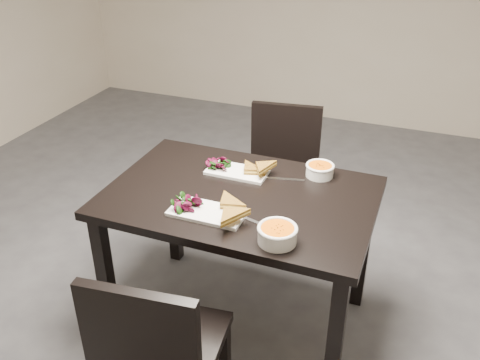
{
  "coord_description": "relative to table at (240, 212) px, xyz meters",
  "views": [
    {
      "loc": [
        0.91,
        -2.22,
        1.94
      ],
      "look_at": [
        0.19,
        -0.35,
        0.82
      ],
      "focal_mm": 38.84,
      "sensor_mm": 36.0,
      "label": 1
    }
  ],
  "objects": [
    {
      "name": "cutlery_near",
      "position": [
        0.15,
        -0.19,
        0.1
      ],
      "size": [
        0.18,
        0.06,
        0.0
      ],
      "primitive_type": "cube",
      "rotation": [
        0.0,
        0.0,
        -0.27
      ],
      "color": "silver",
      "rests_on": "table"
    },
    {
      "name": "soup_bowl_near",
      "position": [
        0.27,
        -0.29,
        0.14
      ],
      "size": [
        0.16,
        0.16,
        0.07
      ],
      "color": "white",
      "rests_on": "table"
    },
    {
      "name": "plate_near",
      "position": [
        -0.07,
        -0.21,
        0.11
      ],
      "size": [
        0.32,
        0.16,
        0.02
      ],
      "primitive_type": "cube",
      "color": "white",
      "rests_on": "table"
    },
    {
      "name": "sandwich_far",
      "position": [
        -0.02,
        0.16,
        0.14
      ],
      "size": [
        0.17,
        0.15,
        0.05
      ],
      "primitive_type": null,
      "rotation": [
        0.0,
        0.0,
        0.29
      ],
      "color": "#AB7E23",
      "rests_on": "plate_far"
    },
    {
      "name": "ground",
      "position": [
        -0.19,
        0.35,
        -0.65
      ],
      "size": [
        5.0,
        5.0,
        0.0
      ],
      "primitive_type": "plane",
      "color": "#47474C",
      "rests_on": "ground"
    },
    {
      "name": "soup_bowl_far",
      "position": [
        0.29,
        0.29,
        0.13
      ],
      "size": [
        0.14,
        0.14,
        0.06
      ],
      "color": "white",
      "rests_on": "table"
    },
    {
      "name": "salad_near",
      "position": [
        -0.17,
        -0.21,
        0.14
      ],
      "size": [
        0.1,
        0.09,
        0.04
      ],
      "primitive_type": null,
      "color": "black",
      "rests_on": "plate_near"
    },
    {
      "name": "table",
      "position": [
        0.0,
        0.0,
        0.0
      ],
      "size": [
        1.2,
        0.8,
        0.75
      ],
      "color": "black",
      "rests_on": "ground"
    },
    {
      "name": "chair_far",
      "position": [
        -0.03,
        0.78,
        -0.17
      ],
      "size": [
        0.47,
        0.47,
        0.85
      ],
      "rotation": [
        0.0,
        0.0,
        0.14
      ],
      "color": "black",
      "rests_on": "ground"
    },
    {
      "name": "cutlery_far",
      "position": [
        0.15,
        0.2,
        0.1
      ],
      "size": [
        0.18,
        0.06,
        0.0
      ],
      "primitive_type": "cube",
      "rotation": [
        0.0,
        0.0,
        0.23
      ],
      "color": "silver",
      "rests_on": "table"
    },
    {
      "name": "plate_far",
      "position": [
        -0.08,
        0.18,
        0.11
      ],
      "size": [
        0.29,
        0.15,
        0.01
      ],
      "primitive_type": "cube",
      "color": "white",
      "rests_on": "table"
    },
    {
      "name": "chair_near",
      "position": [
        -0.04,
        -0.73,
        -0.17
      ],
      "size": [
        0.46,
        0.46,
        0.85
      ],
      "rotation": [
        0.0,
        0.0,
        0.11
      ],
      "color": "black",
      "rests_on": "ground"
    },
    {
      "name": "sandwich_near",
      "position": [
        -0.0,
        -0.19,
        0.14
      ],
      "size": [
        0.18,
        0.15,
        0.05
      ],
      "primitive_type": null,
      "rotation": [
        0.0,
        0.0,
        0.24
      ],
      "color": "#AB7E23",
      "rests_on": "plate_near"
    },
    {
      "name": "salad_far",
      "position": [
        -0.18,
        0.18,
        0.13
      ],
      "size": [
        0.09,
        0.08,
        0.04
      ],
      "primitive_type": null,
      "color": "black",
      "rests_on": "plate_far"
    }
  ]
}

